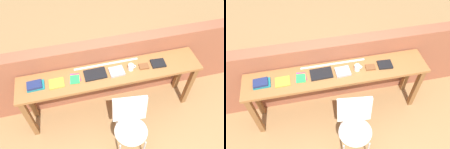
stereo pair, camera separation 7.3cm
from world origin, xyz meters
The scene contains 13 objects.
ground_plane centered at (0.00, 0.00, 0.00)m, with size 40.00×40.00×0.00m, color #9E7547.
brick_wall_back centered at (0.00, 0.64, 0.57)m, with size 6.00×0.20×1.13m, color #935138.
sideboard centered at (0.00, 0.30, 0.74)m, with size 2.50×0.44×0.88m.
chair_white_moulded centered at (0.11, -0.31, 0.53)m, with size 0.49×0.50×0.89m.
book_stack_leftmost centered at (-0.99, 0.30, 0.91)m, with size 0.22×0.16×0.06m.
magazine_cycling centered at (-0.72, 0.29, 0.89)m, with size 0.19×0.16×0.01m, color gold.
pamphlet_pile_colourful centered at (-0.48, 0.31, 0.88)m, with size 0.15×0.19×0.01m.
book_open_centre centered at (-0.21, 0.32, 0.89)m, with size 0.29×0.19×0.02m, color black.
book_grey_hardcover centered at (0.07, 0.29, 0.90)m, with size 0.20×0.17×0.03m, color #9E9EA3.
mug centered at (0.28, 0.29, 0.92)m, with size 0.11×0.08×0.09m.
leather_journal_brown centered at (0.46, 0.29, 0.89)m, with size 0.13×0.10×0.02m, color brown.
book_repair_rightmost centered at (0.67, 0.30, 0.89)m, with size 0.19×0.16×0.03m, color black.
ruler_metal_back_edge centered at (-0.03, 0.47, 0.88)m, with size 0.90×0.03×0.00m, color silver.
Camera 1 is at (-0.45, -1.56, 3.09)m, focal length 35.00 mm.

